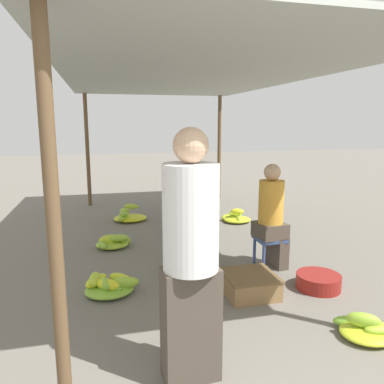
{
  "coord_description": "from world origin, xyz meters",
  "views": [
    {
      "loc": [
        -1.2,
        -1.74,
        1.76
      ],
      "look_at": [
        0.0,
        3.14,
        0.82
      ],
      "focal_mm": 35.0,
      "sensor_mm": 36.0,
      "label": 1
    }
  ],
  "objects_px": {
    "vendor_foreground": "(191,255)",
    "banana_pile_right_0": "(206,206)",
    "vendor_seated": "(272,215)",
    "banana_pile_right_1": "(370,329)",
    "crate_near": "(250,284)",
    "crate_mid": "(191,261)",
    "banana_pile_left_0": "(109,285)",
    "banana_pile_right_2": "(236,218)",
    "basin_black": "(318,281)",
    "stool": "(270,243)",
    "banana_pile_left_2": "(129,216)",
    "banana_pile_left_1": "(114,242)"
  },
  "relations": [
    {
      "from": "vendor_seated",
      "to": "banana_pile_left_0",
      "type": "xyz_separation_m",
      "value": [
        -1.96,
        -0.28,
        -0.57
      ]
    },
    {
      "from": "banana_pile_left_0",
      "to": "banana_pile_right_0",
      "type": "xyz_separation_m",
      "value": [
        2.03,
        3.42,
        -0.01
      ]
    },
    {
      "from": "vendor_foreground",
      "to": "banana_pile_left_1",
      "type": "distance_m",
      "value": 3.11
    },
    {
      "from": "basin_black",
      "to": "banana_pile_right_2",
      "type": "xyz_separation_m",
      "value": [
        0.1,
        2.8,
        -0.01
      ]
    },
    {
      "from": "banana_pile_right_1",
      "to": "banana_pile_left_2",
      "type": "bearing_deg",
      "value": 111.26
    },
    {
      "from": "banana_pile_left_0",
      "to": "banana_pile_left_2",
      "type": "height_order",
      "value": "banana_pile_left_2"
    },
    {
      "from": "stool",
      "to": "banana_pile_right_1",
      "type": "relative_size",
      "value": 0.76
    },
    {
      "from": "vendor_foreground",
      "to": "banana_pile_right_0",
      "type": "height_order",
      "value": "vendor_foreground"
    },
    {
      "from": "banana_pile_left_1",
      "to": "banana_pile_left_0",
      "type": "bearing_deg",
      "value": -94.34
    },
    {
      "from": "banana_pile_right_1",
      "to": "banana_pile_right_2",
      "type": "height_order",
      "value": "banana_pile_right_2"
    },
    {
      "from": "banana_pile_right_1",
      "to": "stool",
      "type": "bearing_deg",
      "value": 94.94
    },
    {
      "from": "banana_pile_right_2",
      "to": "crate_near",
      "type": "distance_m",
      "value": 2.89
    },
    {
      "from": "stool",
      "to": "banana_pile_right_0",
      "type": "distance_m",
      "value": 3.14
    },
    {
      "from": "banana_pile_right_1",
      "to": "crate_mid",
      "type": "relative_size",
      "value": 1.28
    },
    {
      "from": "basin_black",
      "to": "banana_pile_right_1",
      "type": "xyz_separation_m",
      "value": [
        -0.11,
        -0.94,
        -0.01
      ]
    },
    {
      "from": "banana_pile_left_2",
      "to": "crate_near",
      "type": "bearing_deg",
      "value": -73.18
    },
    {
      "from": "crate_near",
      "to": "banana_pile_right_0",
      "type": "bearing_deg",
      "value": 80.84
    },
    {
      "from": "basin_black",
      "to": "banana_pile_left_0",
      "type": "xyz_separation_m",
      "value": [
        -2.19,
        0.41,
        0.01
      ]
    },
    {
      "from": "vendor_seated",
      "to": "banana_pile_right_2",
      "type": "height_order",
      "value": "vendor_seated"
    },
    {
      "from": "basin_black",
      "to": "crate_near",
      "type": "distance_m",
      "value": 0.77
    },
    {
      "from": "banana_pile_right_2",
      "to": "crate_near",
      "type": "xyz_separation_m",
      "value": [
        -0.88,
        -2.76,
        0.04
      ]
    },
    {
      "from": "stool",
      "to": "vendor_seated",
      "type": "bearing_deg",
      "value": -7.83
    },
    {
      "from": "stool",
      "to": "crate_near",
      "type": "relative_size",
      "value": 0.73
    },
    {
      "from": "banana_pile_left_0",
      "to": "vendor_seated",
      "type": "bearing_deg",
      "value": 8.22
    },
    {
      "from": "banana_pile_left_1",
      "to": "banana_pile_right_1",
      "type": "bearing_deg",
      "value": -55.29
    },
    {
      "from": "vendor_seated",
      "to": "banana_pile_right_2",
      "type": "distance_m",
      "value": 2.21
    },
    {
      "from": "crate_mid",
      "to": "banana_pile_left_1",
      "type": "bearing_deg",
      "value": 129.09
    },
    {
      "from": "crate_mid",
      "to": "banana_pile_right_2",
      "type": "bearing_deg",
      "value": 56.36
    },
    {
      "from": "basin_black",
      "to": "banana_pile_left_2",
      "type": "bearing_deg",
      "value": 117.96
    },
    {
      "from": "banana_pile_left_1",
      "to": "banana_pile_right_2",
      "type": "height_order",
      "value": "banana_pile_right_2"
    },
    {
      "from": "crate_mid",
      "to": "vendor_foreground",
      "type": "bearing_deg",
      "value": -103.73
    },
    {
      "from": "banana_pile_right_0",
      "to": "banana_pile_right_1",
      "type": "xyz_separation_m",
      "value": [
        0.05,
        -4.76,
        -0.01
      ]
    },
    {
      "from": "banana_pile_left_1",
      "to": "banana_pile_left_2",
      "type": "xyz_separation_m",
      "value": [
        0.31,
        1.42,
        0.01
      ]
    },
    {
      "from": "vendor_foreground",
      "to": "banana_pile_right_2",
      "type": "xyz_separation_m",
      "value": [
        1.77,
        3.86,
        -0.83
      ]
    },
    {
      "from": "banana_pile_right_0",
      "to": "crate_near",
      "type": "relative_size",
      "value": 0.97
    },
    {
      "from": "vendor_seated",
      "to": "crate_near",
      "type": "height_order",
      "value": "vendor_seated"
    },
    {
      "from": "crate_near",
      "to": "stool",
      "type": "bearing_deg",
      "value": 51.26
    },
    {
      "from": "banana_pile_left_2",
      "to": "vendor_foreground",
      "type": "bearing_deg",
      "value": -88.74
    },
    {
      "from": "banana_pile_left_2",
      "to": "crate_near",
      "type": "xyz_separation_m",
      "value": [
        0.99,
        -3.28,
        0.03
      ]
    },
    {
      "from": "stool",
      "to": "banana_pile_right_0",
      "type": "bearing_deg",
      "value": 88.41
    },
    {
      "from": "banana_pile_left_0",
      "to": "banana_pile_right_0",
      "type": "distance_m",
      "value": 3.97
    },
    {
      "from": "crate_near",
      "to": "crate_mid",
      "type": "relative_size",
      "value": 1.33
    },
    {
      "from": "stool",
      "to": "banana_pile_left_2",
      "type": "xyz_separation_m",
      "value": [
        -1.52,
        2.63,
        -0.22
      ]
    },
    {
      "from": "banana_pile_left_2",
      "to": "crate_mid",
      "type": "distance_m",
      "value": 2.55
    },
    {
      "from": "vendor_seated",
      "to": "banana_pile_right_1",
      "type": "height_order",
      "value": "vendor_seated"
    },
    {
      "from": "basin_black",
      "to": "banana_pile_right_0",
      "type": "distance_m",
      "value": 3.83
    },
    {
      "from": "vendor_foreground",
      "to": "banana_pile_right_2",
      "type": "distance_m",
      "value": 4.33
    },
    {
      "from": "banana_pile_left_0",
      "to": "crate_mid",
      "type": "relative_size",
      "value": 1.49
    },
    {
      "from": "banana_pile_right_2",
      "to": "crate_mid",
      "type": "relative_size",
      "value": 1.33
    },
    {
      "from": "banana_pile_right_1",
      "to": "banana_pile_left_1",
      "type": "bearing_deg",
      "value": 124.71
    }
  ]
}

